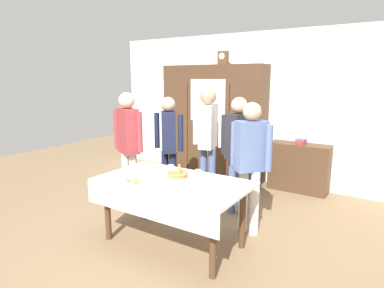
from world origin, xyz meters
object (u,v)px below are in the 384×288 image
person_near_right_end (238,145)px  pastry_plate (132,183)px  spoon_far_right (145,173)px  person_behind_table_right (251,156)px  book_stack (301,142)px  person_by_cabinet (169,139)px  person_behind_table_left (208,134)px  bookshelf_low (299,167)px  tea_cup_near_left (198,173)px  spoon_near_right (135,169)px  bread_basket (178,174)px  spoon_center (187,188)px  mantel_clock (223,58)px  tea_cup_back_edge (163,186)px  tea_cup_far_left (171,168)px  tea_cup_center (203,195)px  dining_table (171,190)px  person_beside_shelf (128,139)px  wall_cabinet (213,122)px

person_near_right_end → pastry_plate: bearing=-110.6°
spoon_far_right → pastry_plate: bearing=-69.5°
person_behind_table_right → book_stack: bearing=86.6°
spoon_far_right → person_by_cabinet: size_ratio=0.07×
person_behind_table_left → bookshelf_low: bearing=50.6°
tea_cup_near_left → spoon_near_right: tea_cup_near_left is taller
bookshelf_low → spoon_far_right: 2.86m
bread_basket → spoon_center: 0.40m
mantel_clock → tea_cup_back_edge: size_ratio=1.85×
mantel_clock → tea_cup_near_left: 2.79m
tea_cup_far_left → tea_cup_center: 1.02m
dining_table → tea_cup_far_left: bearing=126.4°
bread_basket → person_beside_shelf: 1.23m
tea_cup_near_left → spoon_center: (0.16, -0.47, -0.02)m
spoon_far_right → bookshelf_low: bearing=65.4°
dining_table → wall_cabinet: size_ratio=0.80×
person_beside_shelf → tea_cup_near_left: bearing=-8.1°
bread_basket → tea_cup_back_edge: bearing=-76.4°
tea_cup_center → person_behind_table_right: size_ratio=0.08×
wall_cabinet → spoon_near_right: (0.22, -2.45, -0.30)m
book_stack → tea_cup_far_left: book_stack is taller
tea_cup_far_left → person_behind_table_right: person_behind_table_right is taller
person_behind_table_right → person_by_cabinet: bearing=168.2°
tea_cup_back_edge → tea_cup_near_left: bearing=85.9°
book_stack → person_near_right_end: bearing=-108.4°
tea_cup_center → person_behind_table_right: bearing=85.8°
tea_cup_near_left → person_by_cabinet: (-0.94, 0.69, 0.19)m
book_stack → person_beside_shelf: 2.83m
tea_cup_near_left → person_by_cabinet: bearing=144.0°
tea_cup_near_left → tea_cup_back_edge: size_ratio=1.00×
dining_table → tea_cup_back_edge: (0.08, -0.25, 0.13)m
book_stack → mantel_clock: bearing=-178.0°
tea_cup_back_edge → spoon_center: bearing=37.3°
wall_cabinet → person_by_cabinet: bearing=-86.9°
book_stack → person_by_cabinet: person_by_cabinet is taller
dining_table → tea_cup_back_edge: bearing=-71.8°
wall_cabinet → person_by_cabinet: wall_cabinet is taller
dining_table → person_near_right_end: bearing=77.8°
spoon_center → person_behind_table_right: size_ratio=0.07×
tea_cup_near_left → person_by_cabinet: person_by_cabinet is taller
tea_cup_far_left → person_by_cabinet: bearing=128.5°
tea_cup_back_edge → pastry_plate: 0.39m
bookshelf_low → tea_cup_center: tea_cup_center is taller
wall_cabinet → tea_cup_back_edge: (0.98, -2.84, -0.27)m
bookshelf_low → person_behind_table_right: size_ratio=0.60×
mantel_clock → pastry_plate: 3.27m
person_near_right_end → person_behind_table_left: bearing=164.0°
bookshelf_low → spoon_center: bearing=-99.5°
bread_basket → person_near_right_end: size_ratio=0.15×
tea_cup_back_edge → tea_cup_center: (0.47, 0.01, 0.00)m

